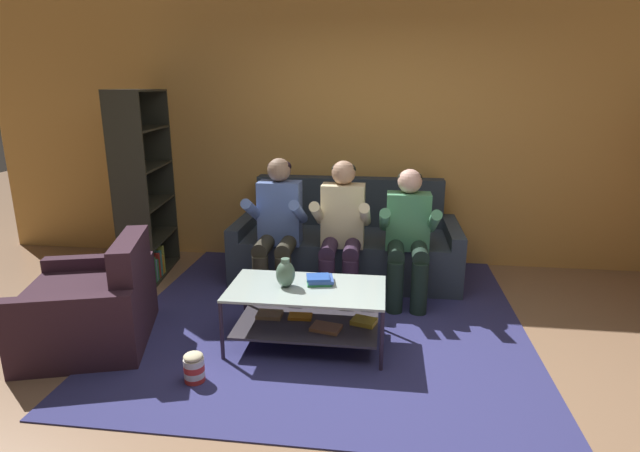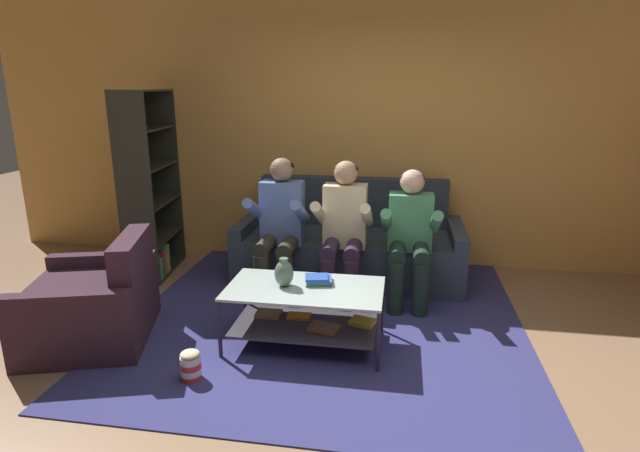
{
  "view_description": "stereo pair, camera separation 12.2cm",
  "coord_description": "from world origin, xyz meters",
  "views": [
    {
      "loc": [
        0.17,
        -2.84,
        1.84
      ],
      "look_at": [
        -0.32,
        0.85,
        0.8
      ],
      "focal_mm": 28.0,
      "sensor_mm": 36.0,
      "label": 1
    },
    {
      "loc": [
        0.29,
        -2.83,
        1.84
      ],
      "look_at": [
        -0.32,
        0.85,
        0.8
      ],
      "focal_mm": 28.0,
      "sensor_mm": 36.0,
      "label": 2
    }
  ],
  "objects": [
    {
      "name": "bookshelf",
      "position": [
        -2.21,
        1.68,
        0.78
      ],
      "size": [
        0.45,
        0.89,
        1.82
      ],
      "color": "#292A21",
      "rests_on": "ground"
    },
    {
      "name": "coffee_table",
      "position": [
        -0.35,
        0.45,
        0.3
      ],
      "size": [
        1.12,
        0.62,
        0.45
      ],
      "color": "#AFC2BC",
      "rests_on": "ground"
    },
    {
      "name": "person_seated_left",
      "position": [
        -0.76,
        1.36,
        0.68
      ],
      "size": [
        0.5,
        0.58,
        1.24
      ],
      "color": "#302C21",
      "rests_on": "ground"
    },
    {
      "name": "couch",
      "position": [
        -0.19,
        1.91,
        0.31
      ],
      "size": [
        2.18,
        0.92,
        0.95
      ],
      "color": "#35404E",
      "rests_on": "ground"
    },
    {
      "name": "armchair",
      "position": [
        -1.93,
        0.28,
        0.27
      ],
      "size": [
        1.06,
        1.13,
        0.8
      ],
      "color": "#37202D",
      "rests_on": "ground"
    },
    {
      "name": "person_seated_middle",
      "position": [
        -0.19,
        1.36,
        0.67
      ],
      "size": [
        0.5,
        0.58,
        1.23
      ],
      "color": "#301F34",
      "rests_on": "ground"
    },
    {
      "name": "person_seated_right",
      "position": [
        0.39,
        1.35,
        0.64
      ],
      "size": [
        0.5,
        0.58,
        1.16
      ],
      "color": "#1C2D24",
      "rests_on": "ground"
    },
    {
      "name": "area_rug",
      "position": [
        -0.27,
        1.05,
        0.01
      ],
      "size": [
        3.14,
        3.4,
        0.01
      ],
      "color": "navy",
      "rests_on": "ground"
    },
    {
      "name": "vase",
      "position": [
        -0.51,
        0.45,
        0.55
      ],
      "size": [
        0.14,
        0.14,
        0.21
      ],
      "color": "#557660",
      "rests_on": "coffee_table"
    },
    {
      "name": "ground",
      "position": [
        0.0,
        0.0,
        0.0
      ],
      "size": [
        16.8,
        16.8,
        0.0
      ],
      "primitive_type": "plane",
      "color": "#977355"
    },
    {
      "name": "popcorn_tub",
      "position": [
        -1.0,
        -0.13,
        0.1
      ],
      "size": [
        0.13,
        0.13,
        0.21
      ],
      "color": "red",
      "rests_on": "ground"
    },
    {
      "name": "back_partition",
      "position": [
        0.0,
        2.46,
        1.45
      ],
      "size": [
        8.4,
        0.12,
        2.9
      ],
      "primitive_type": "cube",
      "color": "#E3A450",
      "rests_on": "ground"
    },
    {
      "name": "book_stack",
      "position": [
        -0.28,
        0.54,
        0.48
      ],
      "size": [
        0.22,
        0.21,
        0.06
      ],
      "color": "#2B844A",
      "rests_on": "coffee_table"
    }
  ]
}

